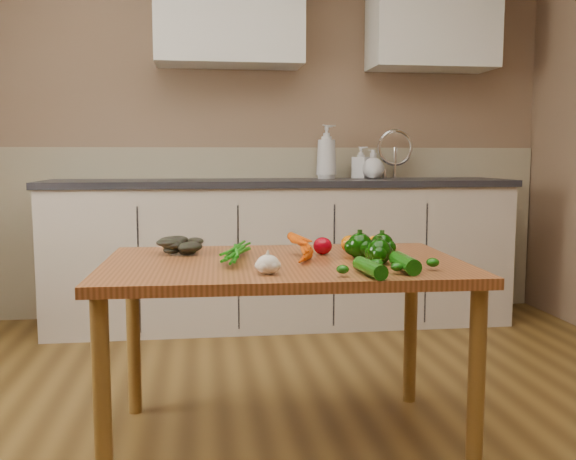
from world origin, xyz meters
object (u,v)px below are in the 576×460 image
(carrot_bunch, at_px, (281,250))
(zucchini_a, at_px, (405,263))
(tomato_c, at_px, (375,244))
(leafy_greens, at_px, (183,242))
(pepper_b, at_px, (382,246))
(tomato_a, at_px, (323,246))
(soap_bottle_b, at_px, (361,162))
(soap_bottle_a, at_px, (326,152))
(tomato_b, at_px, (350,244))
(table, at_px, (283,281))
(garlic_bulb, at_px, (268,264))
(pepper_c, at_px, (379,252))
(soap_bottle_c, at_px, (373,164))
(zucchini_b, at_px, (370,268))
(pepper_a, at_px, (360,246))

(carrot_bunch, xyz_separation_m, zucchini_a, (0.36, -0.29, -0.01))
(tomato_c, bearing_deg, leafy_greens, 175.58)
(carrot_bunch, xyz_separation_m, pepper_b, (0.37, -0.01, 0.01))
(tomato_a, bearing_deg, soap_bottle_b, 71.51)
(soap_bottle_a, bearing_deg, tomato_c, 153.96)
(tomato_a, bearing_deg, tomato_b, 20.14)
(table, height_order, tomato_b, tomato_b)
(pepper_b, bearing_deg, tomato_b, 120.90)
(garlic_bulb, bearing_deg, pepper_b, 31.96)
(leafy_greens, xyz_separation_m, zucchini_a, (0.71, -0.48, -0.02))
(carrot_bunch, height_order, zucchini_a, carrot_bunch)
(pepper_c, height_order, tomato_c, pepper_c)
(soap_bottle_c, distance_m, carrot_bunch, 1.98)
(zucchini_b, bearing_deg, table, 125.10)
(leafy_greens, distance_m, zucchini_b, 0.80)
(soap_bottle_a, relative_size, pepper_a, 3.77)
(tomato_a, height_order, zucchini_a, tomato_a)
(soap_bottle_a, relative_size, leafy_greens, 1.90)
(soap_bottle_b, height_order, tomato_b, soap_bottle_b)
(pepper_a, bearing_deg, pepper_c, -75.89)
(soap_bottle_a, distance_m, tomato_c, 1.70)
(table, xyz_separation_m, zucchini_b, (0.23, -0.32, 0.10))
(table, height_order, garlic_bulb, garlic_bulb)
(soap_bottle_a, relative_size, pepper_b, 3.93)
(soap_bottle_b, height_order, carrot_bunch, soap_bottle_b)
(pepper_a, bearing_deg, zucchini_b, -98.81)
(tomato_b, bearing_deg, soap_bottle_c, 71.98)
(soap_bottle_b, distance_m, garlic_bulb, 2.30)
(pepper_c, relative_size, zucchini_a, 0.46)
(soap_bottle_a, bearing_deg, carrot_bunch, 142.50)
(soap_bottle_b, xyz_separation_m, zucchini_a, (-0.39, -2.13, -0.30))
(tomato_b, relative_size, zucchini_b, 0.40)
(pepper_c, bearing_deg, soap_bottle_a, 84.20)
(soap_bottle_b, distance_m, tomato_b, 1.79)
(soap_bottle_b, xyz_separation_m, zucchini_b, (-0.52, -2.19, -0.30))
(table, bearing_deg, pepper_b, 5.17)
(table, height_order, soap_bottle_b, soap_bottle_b)
(pepper_b, xyz_separation_m, tomato_c, (0.01, 0.14, -0.01))
(pepper_c, height_order, zucchini_a, pepper_c)
(soap_bottle_b, bearing_deg, leafy_greens, -174.75)
(zucchini_a, bearing_deg, tomato_c, 87.40)
(carrot_bunch, relative_size, pepper_a, 2.58)
(tomato_b, xyz_separation_m, tomato_c, (0.10, 0.00, -0.00))
(pepper_b, bearing_deg, soap_bottle_b, 78.25)
(carrot_bunch, distance_m, pepper_a, 0.28)
(pepper_a, height_order, zucchini_b, pepper_a)
(tomato_c, bearing_deg, garlic_bulb, -137.46)
(pepper_a, xyz_separation_m, zucchini_b, (-0.05, -0.34, -0.02))
(leafy_greens, height_order, pepper_b, leafy_greens)
(soap_bottle_a, bearing_deg, zucchini_a, 154.36)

